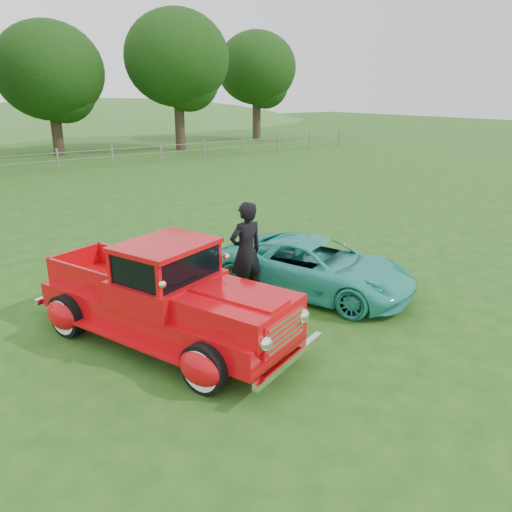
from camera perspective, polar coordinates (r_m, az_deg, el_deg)
ground at (r=8.36m, az=-0.04°, el=-11.00°), size 140.00×140.00×0.00m
tree_near_east at (r=36.12m, az=-22.52°, el=18.92°), size 6.80×6.80×8.33m
tree_mid_east at (r=37.21m, az=-9.04°, el=21.39°), size 7.20×7.20×9.44m
tree_far_east at (r=44.52m, az=0.07°, el=20.67°), size 6.60×6.60×8.86m
red_pickup at (r=8.53m, az=-10.27°, el=-4.73°), size 3.39×5.28×1.78m
teal_sedan at (r=10.58m, az=6.76°, el=-1.19°), size 3.33×4.58×1.16m
man at (r=9.99m, az=-1.15°, el=0.46°), size 0.75×0.50×2.05m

